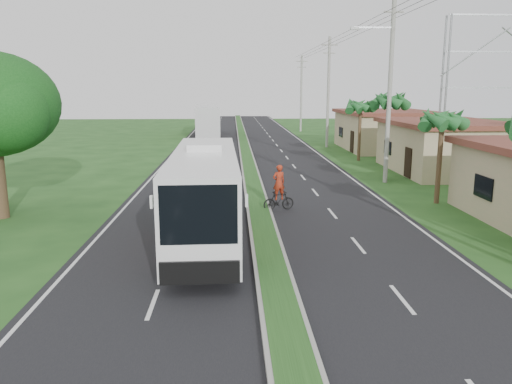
{
  "coord_description": "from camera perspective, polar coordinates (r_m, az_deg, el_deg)",
  "views": [
    {
      "loc": [
        -1.26,
        -12.99,
        5.83
      ],
      "look_at": [
        -0.32,
        6.6,
        1.8
      ],
      "focal_mm": 35.0,
      "sensor_mm": 36.0,
      "label": 1
    }
  ],
  "objects": [
    {
      "name": "ground",
      "position": [
        14.29,
        2.62,
        -12.47
      ],
      "size": [
        180.0,
        180.0,
        0.0
      ],
      "primitive_type": "plane",
      "color": "#1D4419",
      "rests_on": "ground"
    },
    {
      "name": "road_asphalt",
      "position": [
        33.52,
        -0.54,
        1.62
      ],
      "size": [
        14.0,
        160.0,
        0.02
      ],
      "primitive_type": "cube",
      "color": "black",
      "rests_on": "ground"
    },
    {
      "name": "median_strip",
      "position": [
        33.51,
        -0.54,
        1.77
      ],
      "size": [
        1.2,
        160.0,
        0.18
      ],
      "color": "gray",
      "rests_on": "ground"
    },
    {
      "name": "lane_edge_left",
      "position": [
        33.94,
        -11.92,
        1.47
      ],
      "size": [
        0.12,
        160.0,
        0.01
      ],
      "primitive_type": "cube",
      "color": "silver",
      "rests_on": "ground"
    },
    {
      "name": "lane_edge_right",
      "position": [
        34.43,
        10.67,
        1.67
      ],
      "size": [
        0.12,
        160.0,
        0.01
      ],
      "primitive_type": "cube",
      "color": "silver",
      "rests_on": "ground"
    },
    {
      "name": "shop_mid",
      "position": [
        38.38,
        20.79,
        4.92
      ],
      "size": [
        7.6,
        10.6,
        3.67
      ],
      "color": "tan",
      "rests_on": "ground"
    },
    {
      "name": "shop_far",
      "position": [
        51.46,
        14.63,
        6.9
      ],
      "size": [
        8.6,
        11.6,
        3.82
      ],
      "color": "tan",
      "rests_on": "ground"
    },
    {
      "name": "palm_verge_b",
      "position": [
        27.21,
        20.53,
        7.78
      ],
      "size": [
        2.4,
        2.4,
        5.05
      ],
      "color": "#473321",
      "rests_on": "ground"
    },
    {
      "name": "palm_verge_c",
      "position": [
        33.54,
        14.95,
        10.02
      ],
      "size": [
        2.4,
        2.4,
        5.85
      ],
      "color": "#473321",
      "rests_on": "ground"
    },
    {
      "name": "palm_verge_d",
      "position": [
        42.35,
        11.87,
        9.64
      ],
      "size": [
        2.4,
        2.4,
        5.25
      ],
      "color": "#473321",
      "rests_on": "ground"
    },
    {
      "name": "utility_pole_b",
      "position": [
        32.48,
        15.03,
        11.98
      ],
      "size": [
        3.2,
        0.28,
        12.0
      ],
      "color": "gray",
      "rests_on": "ground"
    },
    {
      "name": "utility_pole_c",
      "position": [
        51.91,
        8.26,
        11.33
      ],
      "size": [
        1.6,
        0.28,
        11.0
      ],
      "color": "gray",
      "rests_on": "ground"
    },
    {
      "name": "utility_pole_d",
      "position": [
        71.66,
        5.19,
        11.24
      ],
      "size": [
        1.6,
        0.28,
        10.5
      ],
      "color": "gray",
      "rests_on": "ground"
    },
    {
      "name": "billboard_lattice",
      "position": [
        48.89,
        26.25,
        11.61
      ],
      "size": [
        10.18,
        1.18,
        12.07
      ],
      "color": "gray",
      "rests_on": "ground"
    },
    {
      "name": "coach_bus_main",
      "position": [
        19.64,
        -5.85,
        0.47
      ],
      "size": [
        2.69,
        11.62,
        3.74
      ],
      "rotation": [
        0.0,
        0.0,
        0.02
      ],
      "color": "white",
      "rests_on": "ground"
    },
    {
      "name": "coach_bus_far",
      "position": [
        64.66,
        -5.64,
        8.33
      ],
      "size": [
        3.69,
        13.37,
        3.85
      ],
      "rotation": [
        0.0,
        0.0,
        0.06
      ],
      "color": "silver",
      "rests_on": "ground"
    },
    {
      "name": "motorcyclist",
      "position": [
        24.38,
        2.61,
        -0.19
      ],
      "size": [
        1.66,
        0.9,
        2.27
      ],
      "rotation": [
        0.0,
        0.0,
        0.3
      ],
      "color": "black",
      "rests_on": "ground"
    }
  ]
}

